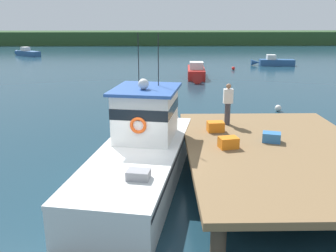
{
  "coord_description": "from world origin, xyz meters",
  "views": [
    {
      "loc": [
        0.92,
        -11.36,
        5.36
      ],
      "look_at": [
        1.2,
        1.97,
        1.4
      ],
      "focal_mm": 39.99,
      "sensor_mm": 36.0,
      "label": 1
    }
  ],
  "objects": [
    {
      "name": "crate_single_far",
      "position": [
        3.13,
        0.11,
        1.38
      ],
      "size": [
        0.68,
        0.56,
        0.36
      ],
      "primitive_type": "cube",
      "rotation": [
        0.0,
        0.0,
        0.21
      ],
      "color": "orange",
      "rests_on": "dock"
    },
    {
      "name": "crate_stack_near_edge",
      "position": [
        4.71,
        0.67,
        1.36
      ],
      "size": [
        0.7,
        0.6,
        0.33
      ],
      "primitive_type": "cube",
      "rotation": [
        0.0,
        0.0,
        -0.3
      ],
      "color": "#3370B2",
      "rests_on": "dock"
    },
    {
      "name": "dock",
      "position": [
        4.8,
        0.0,
        1.07
      ],
      "size": [
        6.0,
        9.0,
        1.2
      ],
      "color": "#4C3D2D",
      "rests_on": "ground"
    },
    {
      "name": "mooring_buoy_spare_mooring",
      "position": [
        7.75,
        9.55,
        0.19
      ],
      "size": [
        0.38,
        0.38,
        0.38
      ],
      "primitive_type": "sphere",
      "color": "silver",
      "rests_on": "ground"
    },
    {
      "name": "moored_boat_far_left",
      "position": [
        4.1,
        21.62,
        0.5
      ],
      "size": [
        1.77,
        5.82,
        1.47
      ],
      "color": "red",
      "rests_on": "ground"
    },
    {
      "name": "deckhand_by_the_boat",
      "position": [
        3.56,
        2.84,
        2.06
      ],
      "size": [
        0.36,
        0.22,
        1.63
      ],
      "color": "#383842",
      "rests_on": "dock"
    },
    {
      "name": "crate_stack_mid_dock",
      "position": [
        2.97,
        1.9,
        1.39
      ],
      "size": [
        0.64,
        0.49,
        0.37
      ],
      "primitive_type": "cube",
      "rotation": [
        0.0,
        0.0,
        0.09
      ],
      "color": "orange",
      "rests_on": "dock"
    },
    {
      "name": "moored_boat_far_right",
      "position": [
        13.45,
        29.91,
        0.41
      ],
      "size": [
        4.72,
        1.5,
        1.19
      ],
      "color": "#285184",
      "rests_on": "ground"
    },
    {
      "name": "far_shoreline",
      "position": [
        0.0,
        62.0,
        1.2
      ],
      "size": [
        120.0,
        8.0,
        2.4
      ],
      "primitive_type": "cube",
      "color": "#284723",
      "rests_on": "ground"
    },
    {
      "name": "moored_boat_outer_mooring",
      "position": [
        -17.28,
        40.88,
        0.41
      ],
      "size": [
        4.28,
        3.5,
        1.18
      ],
      "color": "#285184",
      "rests_on": "ground"
    },
    {
      "name": "ground_plane",
      "position": [
        0.0,
        0.0,
        0.0
      ],
      "size": [
        200.0,
        200.0,
        0.0
      ],
      "primitive_type": "plane",
      "color": "#193847"
    },
    {
      "name": "main_fishing_boat",
      "position": [
        0.31,
        0.52,
        1.01
      ],
      "size": [
        3.98,
        9.97,
        4.8
      ],
      "color": "white",
      "rests_on": "ground"
    },
    {
      "name": "mooring_buoy_inshore",
      "position": [
        8.36,
        26.58,
        0.17
      ],
      "size": [
        0.34,
        0.34,
        0.34
      ],
      "primitive_type": "sphere",
      "color": "red",
      "rests_on": "ground"
    }
  ]
}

